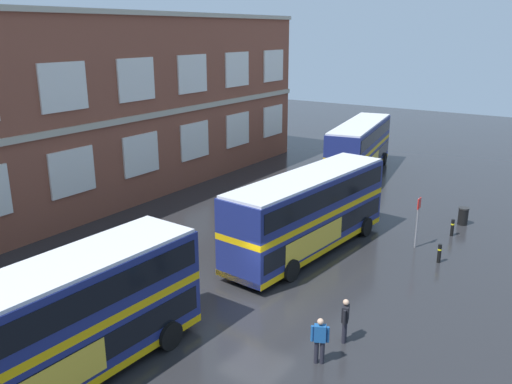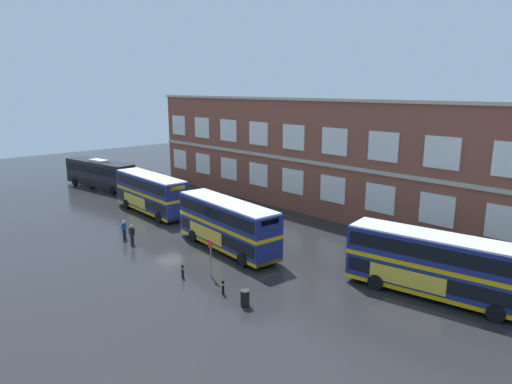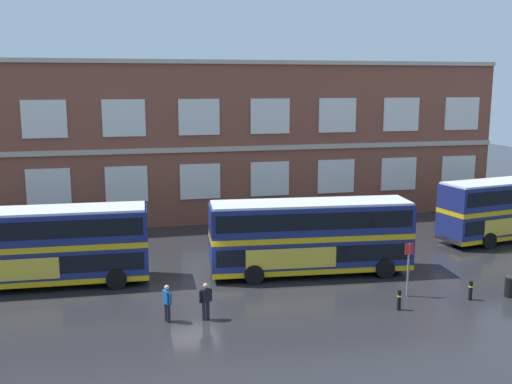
{
  "view_description": "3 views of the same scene",
  "coord_description": "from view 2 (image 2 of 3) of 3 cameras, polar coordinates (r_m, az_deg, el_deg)",
  "views": [
    {
      "loc": [
        -15.84,
        -10.57,
        10.89
      ],
      "look_at": [
        5.29,
        3.57,
        3.13
      ],
      "focal_mm": 37.3,
      "sensor_mm": 36.0,
      "label": 1
    },
    {
      "loc": [
        34.26,
        -21.45,
        13.04
      ],
      "look_at": [
        6.88,
        4.28,
        4.42
      ],
      "focal_mm": 32.03,
      "sensor_mm": 36.0,
      "label": 2
    },
    {
      "loc": [
        -3.44,
        -28.41,
        10.38
      ],
      "look_at": [
        3.97,
        3.11,
        4.38
      ],
      "focal_mm": 41.29,
      "sensor_mm": 36.0,
      "label": 3
    }
  ],
  "objects": [
    {
      "name": "ground_plane",
      "position": [
        43.51,
        -8.45,
        -4.65
      ],
      "size": [
        120.0,
        120.0,
        0.0
      ],
      "primitive_type": "plane",
      "color": "#232326"
    },
    {
      "name": "double_decker_far",
      "position": [
        31.23,
        21.45,
        -8.42
      ],
      "size": [
        11.28,
        4.44,
        4.07
      ],
      "color": "navy",
      "rests_on": "ground"
    },
    {
      "name": "safety_bollard_west",
      "position": [
        32.82,
        -9.16,
        -9.72
      ],
      "size": [
        0.19,
        0.19,
        0.95
      ],
      "color": "black",
      "rests_on": "ground"
    },
    {
      "name": "second_passenger",
      "position": [
        41.85,
        -16.16,
        -4.42
      ],
      "size": [
        0.39,
        0.61,
        1.7
      ],
      "color": "black",
      "rests_on": "ground"
    },
    {
      "name": "safety_bollard_east",
      "position": [
        30.08,
        -4.15,
        -11.76
      ],
      "size": [
        0.19,
        0.19,
        0.95
      ],
      "color": "black",
      "rests_on": "ground"
    },
    {
      "name": "bus_stand_flag",
      "position": [
        32.31,
        -5.69,
        -7.81
      ],
      "size": [
        0.44,
        0.1,
        2.7
      ],
      "color": "slate",
      "rests_on": "ground"
    },
    {
      "name": "double_decker_near",
      "position": [
        49.49,
        -13.01,
        -0.12
      ],
      "size": [
        11.1,
        3.22,
        4.07
      ],
      "color": "navy",
      "rests_on": "ground"
    },
    {
      "name": "waiting_passenger",
      "position": [
        40.35,
        -15.25,
        -5.01
      ],
      "size": [
        0.63,
        0.35,
        1.7
      ],
      "color": "black",
      "rests_on": "ground"
    },
    {
      "name": "touring_coach",
      "position": [
        63.69,
        -18.93,
        2.16
      ],
      "size": [
        12.25,
        4.31,
        3.8
      ],
      "color": "black",
      "rests_on": "ground"
    },
    {
      "name": "double_decker_middle",
      "position": [
        37.41,
        -3.66,
        -4.02
      ],
      "size": [
        11.18,
        3.57,
        4.07
      ],
      "color": "navy",
      "rests_on": "ground"
    },
    {
      "name": "brick_terminal_building",
      "position": [
        51.25,
        7.71,
        4.78
      ],
      "size": [
        47.57,
        8.19,
        12.04
      ],
      "color": "brown",
      "rests_on": "ground"
    },
    {
      "name": "station_litter_bin",
      "position": [
        28.53,
        -1.38,
        -13.1
      ],
      "size": [
        0.6,
        0.6,
        1.03
      ],
      "color": "black",
      "rests_on": "ground"
    }
  ]
}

